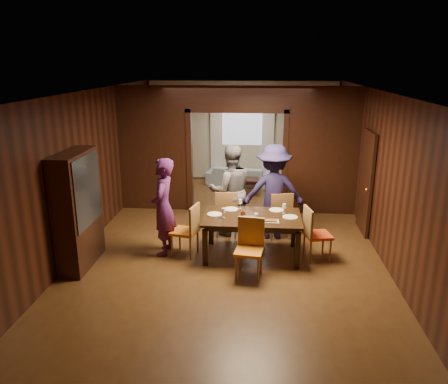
# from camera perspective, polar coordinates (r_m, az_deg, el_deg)

# --- Properties ---
(floor) EXTENTS (9.00, 9.00, 0.00)m
(floor) POSITION_cam_1_polar(r_m,az_deg,el_deg) (8.96, 1.03, -5.72)
(floor) COLOR #4C2E15
(floor) RESTS_ON ground
(ceiling) EXTENTS (5.50, 9.00, 0.02)m
(ceiling) POSITION_cam_1_polar(r_m,az_deg,el_deg) (8.29, 1.13, 13.13)
(ceiling) COLOR silver
(ceiling) RESTS_ON room_walls
(room_walls) EXTENTS (5.52, 9.01, 2.90)m
(room_walls) POSITION_cam_1_polar(r_m,az_deg,el_deg) (10.34, 1.77, 6.06)
(room_walls) COLOR black
(room_walls) RESTS_ON floor
(person_purple) EXTENTS (0.43, 0.66, 1.79)m
(person_purple) POSITION_cam_1_polar(r_m,az_deg,el_deg) (7.95, -7.94, -1.95)
(person_purple) COLOR #521E58
(person_purple) RESTS_ON floor
(person_grey) EXTENTS (1.05, 0.91, 1.86)m
(person_grey) POSITION_cam_1_polar(r_m,az_deg,el_deg) (8.77, 0.85, 0.22)
(person_grey) COLOR #5D5B62
(person_grey) RESTS_ON floor
(person_navy) EXTENTS (1.27, 0.79, 1.89)m
(person_navy) POSITION_cam_1_polar(r_m,az_deg,el_deg) (8.65, 6.47, 0.01)
(person_navy) COLOR #1F1A41
(person_navy) RESTS_ON floor
(sofa) EXTENTS (1.94, 1.01, 0.54)m
(sofa) POSITION_cam_1_polar(r_m,az_deg,el_deg) (12.53, 2.04, 2.18)
(sofa) COLOR #9BB6CB
(sofa) RESTS_ON floor
(serving_bowl) EXTENTS (0.28, 0.28, 0.07)m
(serving_bowl) POSITION_cam_1_polar(r_m,az_deg,el_deg) (7.96, 4.54, -2.60)
(serving_bowl) COLOR black
(serving_bowl) RESTS_ON dining_table
(dining_table) EXTENTS (1.74, 1.08, 0.76)m
(dining_table) POSITION_cam_1_polar(r_m,az_deg,el_deg) (7.97, 3.63, -5.74)
(dining_table) COLOR black
(dining_table) RESTS_ON floor
(coffee_table) EXTENTS (0.80, 0.50, 0.40)m
(coffee_table) POSITION_cam_1_polar(r_m,az_deg,el_deg) (11.74, 2.57, 0.81)
(coffee_table) COLOR black
(coffee_table) RESTS_ON floor
(chair_left) EXTENTS (0.53, 0.53, 0.97)m
(chair_left) POSITION_cam_1_polar(r_m,az_deg,el_deg) (7.98, -5.17, -4.94)
(chair_left) COLOR orange
(chair_left) RESTS_ON floor
(chair_right) EXTENTS (0.53, 0.53, 0.97)m
(chair_right) POSITION_cam_1_polar(r_m,az_deg,el_deg) (7.96, 12.17, -5.31)
(chair_right) COLOR red
(chair_right) RESTS_ON floor
(chair_far_l) EXTENTS (0.45, 0.45, 0.97)m
(chair_far_l) POSITION_cam_1_polar(r_m,az_deg,el_deg) (8.81, 0.40, -2.72)
(chair_far_l) COLOR orange
(chair_far_l) RESTS_ON floor
(chair_far_r) EXTENTS (0.53, 0.53, 0.97)m
(chair_far_r) POSITION_cam_1_polar(r_m,az_deg,el_deg) (8.81, 7.19, -2.88)
(chair_far_r) COLOR red
(chair_far_r) RESTS_ON floor
(chair_near) EXTENTS (0.49, 0.49, 0.97)m
(chair_near) POSITION_cam_1_polar(r_m,az_deg,el_deg) (7.17, 3.28, -7.49)
(chair_near) COLOR orange
(chair_near) RESTS_ON floor
(hutch) EXTENTS (0.40, 1.20, 2.00)m
(hutch) POSITION_cam_1_polar(r_m,az_deg,el_deg) (7.81, -18.59, -2.25)
(hutch) COLOR black
(hutch) RESTS_ON floor
(door_right) EXTENTS (0.06, 0.90, 2.10)m
(door_right) POSITION_cam_1_polar(r_m,az_deg,el_deg) (9.33, 18.06, 1.17)
(door_right) COLOR black
(door_right) RESTS_ON floor
(window_far) EXTENTS (1.20, 0.03, 1.30)m
(window_far) POSITION_cam_1_polar(r_m,az_deg,el_deg) (12.83, 2.40, 9.04)
(window_far) COLOR silver
(window_far) RESTS_ON back_wall
(curtain_left) EXTENTS (0.35, 0.06, 2.40)m
(curtain_left) POSITION_cam_1_polar(r_m,az_deg,el_deg) (12.91, -0.98, 7.08)
(curtain_left) COLOR white
(curtain_left) RESTS_ON back_wall
(curtain_right) EXTENTS (0.35, 0.06, 2.40)m
(curtain_right) POSITION_cam_1_polar(r_m,az_deg,el_deg) (12.85, 5.74, 6.95)
(curtain_right) COLOR white
(curtain_right) RESTS_ON back_wall
(plate_left) EXTENTS (0.27, 0.27, 0.01)m
(plate_left) POSITION_cam_1_polar(r_m,az_deg,el_deg) (7.90, -1.24, -2.92)
(plate_left) COLOR silver
(plate_left) RESTS_ON dining_table
(plate_far_l) EXTENTS (0.27, 0.27, 0.01)m
(plate_far_l) POSITION_cam_1_polar(r_m,az_deg,el_deg) (8.17, 0.92, -2.25)
(plate_far_l) COLOR white
(plate_far_l) RESTS_ON dining_table
(plate_far_r) EXTENTS (0.27, 0.27, 0.01)m
(plate_far_r) POSITION_cam_1_polar(r_m,az_deg,el_deg) (8.18, 6.86, -2.34)
(plate_far_r) COLOR white
(plate_far_r) RESTS_ON dining_table
(plate_right) EXTENTS (0.27, 0.27, 0.01)m
(plate_right) POSITION_cam_1_polar(r_m,az_deg,el_deg) (7.85, 8.63, -3.25)
(plate_right) COLOR silver
(plate_right) RESTS_ON dining_table
(plate_near) EXTENTS (0.27, 0.27, 0.01)m
(plate_near) POSITION_cam_1_polar(r_m,az_deg,el_deg) (7.52, 3.58, -3.98)
(plate_near) COLOR white
(plate_near) RESTS_ON dining_table
(platter_a) EXTENTS (0.30, 0.20, 0.04)m
(platter_a) POSITION_cam_1_polar(r_m,az_deg,el_deg) (7.70, 3.29, -3.38)
(platter_a) COLOR gray
(platter_a) RESTS_ON dining_table
(platter_b) EXTENTS (0.30, 0.20, 0.04)m
(platter_b) POSITION_cam_1_polar(r_m,az_deg,el_deg) (7.59, 6.06, -3.76)
(platter_b) COLOR gray
(platter_b) RESTS_ON dining_table
(wineglass_left) EXTENTS (0.08, 0.08, 0.18)m
(wineglass_left) POSITION_cam_1_polar(r_m,az_deg,el_deg) (7.71, -0.07, -2.75)
(wineglass_left) COLOR white
(wineglass_left) RESTS_ON dining_table
(wineglass_far) EXTENTS (0.08, 0.08, 0.18)m
(wineglass_far) POSITION_cam_1_polar(r_m,az_deg,el_deg) (8.20, 2.14, -1.56)
(wineglass_far) COLOR white
(wineglass_far) RESTS_ON dining_table
(wineglass_right) EXTENTS (0.08, 0.08, 0.18)m
(wineglass_right) POSITION_cam_1_polar(r_m,az_deg,el_deg) (8.01, 7.87, -2.16)
(wineglass_right) COLOR silver
(wineglass_right) RESTS_ON dining_table
(tumbler) EXTENTS (0.07, 0.07, 0.14)m
(tumbler) POSITION_cam_1_polar(r_m,az_deg,el_deg) (7.58, 4.21, -3.32)
(tumbler) COLOR silver
(tumbler) RESTS_ON dining_table
(condiment_jar) EXTENTS (0.08, 0.08, 0.11)m
(condiment_jar) POSITION_cam_1_polar(r_m,az_deg,el_deg) (7.81, 2.50, -2.78)
(condiment_jar) COLOR #4C2B11
(condiment_jar) RESTS_ON dining_table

